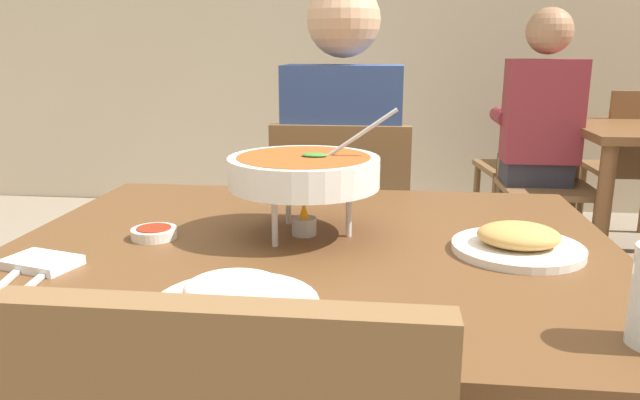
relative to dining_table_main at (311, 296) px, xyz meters
name	(u,v)px	position (x,y,z in m)	size (l,w,h in m)	color
dining_table_main	(311,296)	(0.00, 0.00, 0.00)	(1.17, 0.96, 0.75)	brown
chair_diner_main	(342,241)	(0.00, 0.77, -0.13)	(0.44, 0.44, 0.90)	brown
diner_main	(343,168)	(0.00, 0.80, 0.10)	(0.40, 0.45, 1.31)	#2D2D38
curry_bowl	(304,172)	(-0.02, 0.06, 0.24)	(0.33, 0.30, 0.26)	silver
rice_plate	(236,298)	(-0.07, -0.32, 0.13)	(0.24, 0.24, 0.06)	white
appetizer_plate	(518,242)	(0.39, -0.01, 0.13)	(0.24, 0.24, 0.06)	white
sauce_dish	(154,233)	(-0.31, 0.00, 0.12)	(0.09, 0.09, 0.02)	white
napkin_folded	(42,262)	(-0.45, -0.18, 0.12)	(0.12, 0.08, 0.02)	white
fork_utensil	(14,274)	(-0.47, -0.23, 0.11)	(0.01, 0.17, 0.01)	silver
spoon_utensil	(42,276)	(-0.42, -0.23, 0.11)	(0.01, 0.17, 0.01)	silver
chair_bg_middle	(543,170)	(0.94, 2.07, -0.13)	(0.45, 0.45, 0.90)	brown
chair_bg_right	(536,155)	(1.00, 2.53, -0.13)	(0.49, 0.49, 0.90)	brown
chair_bg_window	(637,159)	(1.54, 2.46, -0.13)	(0.44, 0.44, 0.90)	brown
patron_bg_middle	(539,125)	(0.89, 2.03, 0.10)	(0.40, 0.45, 1.31)	#2D2D38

